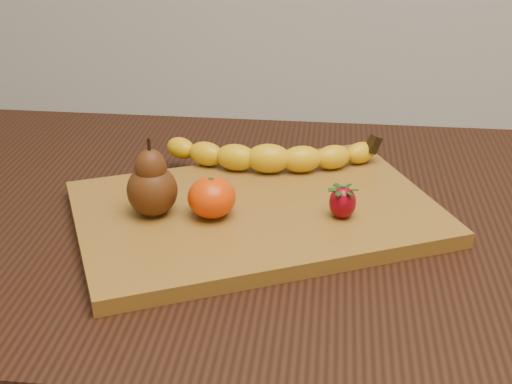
# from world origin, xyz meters

# --- Properties ---
(table) EXTENTS (1.00, 0.70, 0.76)m
(table) POSITION_xyz_m (0.00, 0.00, 0.66)
(table) COLOR black
(table) RESTS_ON ground
(cutting_board) EXTENTS (0.53, 0.46, 0.02)m
(cutting_board) POSITION_xyz_m (0.02, -0.02, 0.77)
(cutting_board) COLOR olive
(cutting_board) RESTS_ON table
(banana) EXTENTS (0.27, 0.08, 0.04)m
(banana) POSITION_xyz_m (0.03, 0.09, 0.80)
(banana) COLOR #EAB60B
(banana) RESTS_ON cutting_board
(pear) EXTENTS (0.08, 0.08, 0.10)m
(pear) POSITION_xyz_m (-0.11, -0.05, 0.83)
(pear) COLOR #4B250C
(pear) RESTS_ON cutting_board
(mandarin) EXTENTS (0.07, 0.07, 0.05)m
(mandarin) POSITION_xyz_m (-0.03, -0.05, 0.81)
(mandarin) COLOR #E03A02
(mandarin) RESTS_ON cutting_board
(strawberry) EXTENTS (0.04, 0.04, 0.04)m
(strawberry) POSITION_xyz_m (0.13, -0.04, 0.80)
(strawberry) COLOR maroon
(strawberry) RESTS_ON cutting_board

